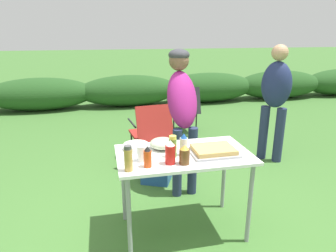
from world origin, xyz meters
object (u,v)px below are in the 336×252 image
at_px(standing_person_in_red_jacket, 182,104).
at_px(paper_cup_stack, 142,153).
at_px(ketchup_bottle, 170,153).
at_px(camp_chair_green_behind_table, 151,130).
at_px(hot_sauce_bottle, 148,157).
at_px(folding_table, 184,162).
at_px(beer_bottle, 184,155).
at_px(spice_jar, 128,159).
at_px(camp_chair_near_hedge, 184,107).
at_px(food_tray, 213,151).
at_px(mayo_bottle, 184,145).
at_px(standing_person_in_gray_fleece, 275,94).
at_px(cooler_box, 159,164).
at_px(plate_stack, 136,146).
at_px(relish_jar, 173,147).
at_px(mixing_bowl, 163,143).

bearing_deg(standing_person_in_red_jacket, paper_cup_stack, -128.32).
relative_size(ketchup_bottle, camp_chair_green_behind_table, 0.23).
bearing_deg(hot_sauce_bottle, folding_table, 30.41).
distance_m(beer_bottle, spice_jar, 0.42).
bearing_deg(standing_person_in_red_jacket, beer_bottle, -108.40).
relative_size(camp_chair_green_behind_table, camp_chair_near_hedge, 1.00).
bearing_deg(camp_chair_near_hedge, hot_sauce_bottle, -110.47).
height_order(food_tray, standing_person_in_red_jacket, standing_person_in_red_jacket).
relative_size(mayo_bottle, standing_person_in_gray_fleece, 0.12).
height_order(standing_person_in_red_jacket, cooler_box, standing_person_in_red_jacket).
bearing_deg(plate_stack, relish_jar, -40.48).
relative_size(hot_sauce_bottle, cooler_box, 0.29).
height_order(beer_bottle, camp_chair_green_behind_table, beer_bottle).
bearing_deg(folding_table, spice_jar, -154.19).
distance_m(plate_stack, camp_chair_near_hedge, 2.67).
height_order(paper_cup_stack, cooler_box, paper_cup_stack).
height_order(mixing_bowl, camp_chair_green_behind_table, camp_chair_green_behind_table).
xyz_separation_m(mixing_bowl, standing_person_in_red_jacket, (0.32, 0.57, 0.19)).
distance_m(paper_cup_stack, relish_jar, 0.25).
bearing_deg(spice_jar, food_tray, 13.41).
xyz_separation_m(folding_table, camp_chair_near_hedge, (0.72, 2.60, -0.20)).
bearing_deg(plate_stack, camp_chair_near_hedge, 65.61).
relative_size(folding_table, standing_person_in_red_jacket, 0.72).
xyz_separation_m(plate_stack, camp_chair_green_behind_table, (0.34, 1.30, -0.30)).
distance_m(spice_jar, standing_person_in_red_jacket, 1.15).
bearing_deg(folding_table, standing_person_in_red_jacket, 76.21).
bearing_deg(standing_person_in_gray_fleece, plate_stack, -105.12).
bearing_deg(spice_jar, camp_chair_green_behind_table, 75.46).
height_order(relish_jar, camp_chair_green_behind_table, relish_jar).
height_order(spice_jar, cooler_box, spice_jar).
distance_m(beer_bottle, cooler_box, 1.41).
xyz_separation_m(food_tray, hot_sauce_bottle, (-0.57, -0.13, 0.05)).
relative_size(plate_stack, cooler_box, 0.37).
xyz_separation_m(folding_table, paper_cup_stack, (-0.35, -0.08, 0.14)).
distance_m(paper_cup_stack, mayo_bottle, 0.35).
xyz_separation_m(spice_jar, camp_chair_green_behind_table, (0.44, 1.70, -0.37)).
height_order(beer_bottle, cooler_box, beer_bottle).
bearing_deg(spice_jar, paper_cup_stack, 51.83).
xyz_separation_m(mixing_bowl, hot_sauce_bottle, (-0.18, -0.34, 0.03)).
height_order(plate_stack, hot_sauce_bottle, hot_sauce_bottle).
relative_size(paper_cup_stack, cooler_box, 0.22).
height_order(plate_stack, paper_cup_stack, paper_cup_stack).
bearing_deg(folding_table, relish_jar, -155.10).
height_order(plate_stack, ketchup_bottle, ketchup_bottle).
relative_size(food_tray, relish_jar, 2.12).
bearing_deg(camp_chair_green_behind_table, folding_table, -95.63).
bearing_deg(paper_cup_stack, camp_chair_green_behind_table, 78.30).
distance_m(mixing_bowl, camp_chair_green_behind_table, 1.37).
distance_m(spice_jar, cooler_box, 1.52).
xyz_separation_m(folding_table, mayo_bottle, (-0.01, -0.03, 0.16)).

